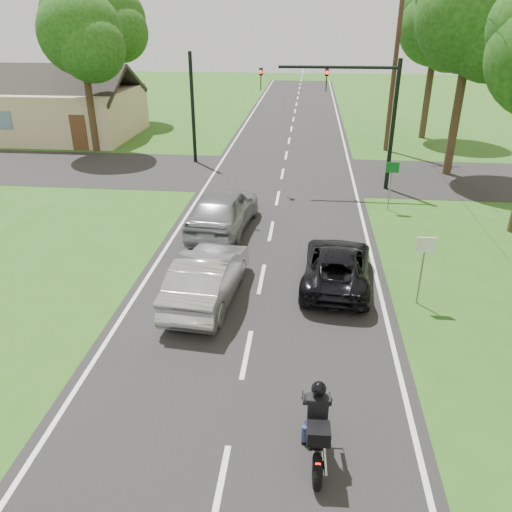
% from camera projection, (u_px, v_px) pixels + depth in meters
% --- Properties ---
extents(ground, '(140.00, 140.00, 0.00)m').
position_uv_depth(ground, '(247.00, 354.00, 12.51)').
color(ground, '#295417').
rests_on(ground, ground).
extents(road, '(8.00, 100.00, 0.01)m').
position_uv_depth(road, '(275.00, 213.00, 21.47)').
color(road, black).
rests_on(road, ground).
extents(cross_road, '(60.00, 7.00, 0.01)m').
position_uv_depth(cross_road, '(282.00, 174.00, 26.85)').
color(cross_road, black).
rests_on(cross_road, ground).
extents(motorcycle_rider, '(0.58, 2.03, 1.75)m').
position_uv_depth(motorcycle_rider, '(317.00, 429.00, 9.30)').
color(motorcycle_rider, black).
rests_on(motorcycle_rider, ground).
extents(dark_suv, '(2.36, 4.54, 1.22)m').
position_uv_depth(dark_suv, '(337.00, 265.00, 15.60)').
color(dark_suv, black).
rests_on(dark_suv, road).
extents(silver_sedan, '(1.95, 4.65, 1.49)m').
position_uv_depth(silver_sedan, '(207.00, 276.00, 14.64)').
color(silver_sedan, '#B1B2B7').
rests_on(silver_sedan, road).
extents(silver_suv, '(2.52, 5.24, 1.72)m').
position_uv_depth(silver_suv, '(223.00, 210.00, 19.38)').
color(silver_suv, gray).
rests_on(silver_suv, road).
extents(traffic_signal, '(6.38, 0.44, 6.00)m').
position_uv_depth(traffic_signal, '(354.00, 101.00, 22.95)').
color(traffic_signal, black).
rests_on(traffic_signal, ground).
extents(signal_pole_far, '(0.20, 0.20, 6.00)m').
position_uv_depth(signal_pole_far, '(193.00, 109.00, 27.83)').
color(signal_pole_far, black).
rests_on(signal_pole_far, ground).
extents(utility_pole_far, '(1.60, 0.28, 10.00)m').
position_uv_depth(utility_pole_far, '(395.00, 65.00, 29.45)').
color(utility_pole_far, '#4C2D22').
rests_on(utility_pole_far, ground).
extents(sign_white, '(0.55, 0.07, 2.12)m').
position_uv_depth(sign_white, '(424.00, 254.00, 14.05)').
color(sign_white, slate).
rests_on(sign_white, ground).
extents(sign_green, '(0.55, 0.07, 2.12)m').
position_uv_depth(sign_green, '(392.00, 174.00, 21.20)').
color(sign_green, slate).
rests_on(sign_green, ground).
extents(tree_row_d, '(5.76, 5.58, 10.45)m').
position_uv_depth(tree_row_d, '(480.00, 22.00, 23.46)').
color(tree_row_d, '#332316').
rests_on(tree_row_d, ground).
extents(tree_row_e, '(5.28, 5.12, 9.61)m').
position_uv_depth(tree_row_e, '(442.00, 31.00, 31.77)').
color(tree_row_e, '#332316').
rests_on(tree_row_e, ground).
extents(tree_left_near, '(5.12, 4.96, 9.22)m').
position_uv_depth(tree_left_near, '(84.00, 38.00, 28.52)').
color(tree_left_near, '#332316').
rests_on(tree_left_near, ground).
extents(tree_left_far, '(5.76, 5.58, 10.14)m').
position_uv_depth(tree_left_far, '(113.00, 24.00, 37.38)').
color(tree_left_far, '#332316').
rests_on(tree_left_far, ground).
extents(house, '(10.20, 8.00, 4.84)m').
position_uv_depth(house, '(60.00, 110.00, 34.76)').
color(house, tan).
rests_on(house, ground).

